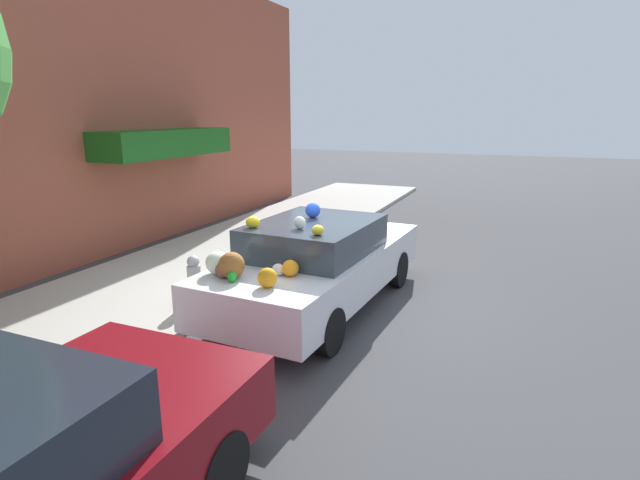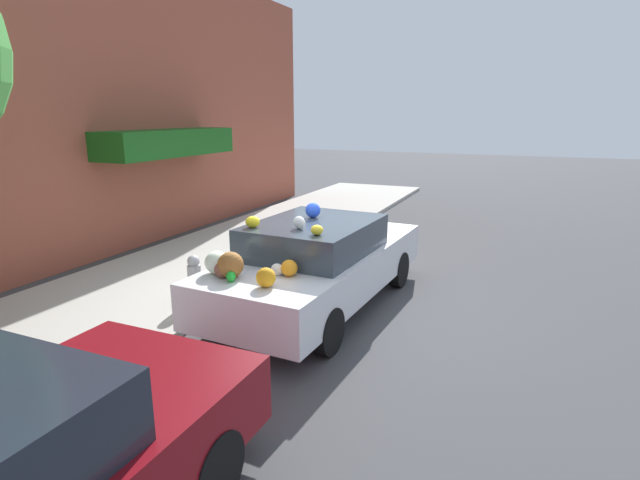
{
  "view_description": "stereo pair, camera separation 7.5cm",
  "coord_description": "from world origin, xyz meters",
  "views": [
    {
      "loc": [
        -6.41,
        -2.81,
        2.79
      ],
      "look_at": [
        0.0,
        -0.09,
        1.01
      ],
      "focal_mm": 28.0,
      "sensor_mm": 36.0,
      "label": 1
    },
    {
      "loc": [
        -6.38,
        -2.88,
        2.79
      ],
      "look_at": [
        0.0,
        -0.09,
        1.01
      ],
      "focal_mm": 28.0,
      "sensor_mm": 36.0,
      "label": 2
    }
  ],
  "objects": [
    {
      "name": "building_facade",
      "position": [
        0.11,
        4.92,
        2.96
      ],
      "size": [
        18.0,
        1.2,
        6.0
      ],
      "color": "#9E4C38",
      "rests_on": "ground"
    },
    {
      "name": "ground_plane",
      "position": [
        0.0,
        0.0,
        0.0
      ],
      "size": [
        60.0,
        60.0,
        0.0
      ],
      "primitive_type": "plane",
      "color": "#424244"
    },
    {
      "name": "art_car",
      "position": [
        -0.02,
        -0.08,
        0.7
      ],
      "size": [
        4.4,
        1.92,
        1.53
      ],
      "rotation": [
        0.0,
        0.0,
        -0.05
      ],
      "color": "silver",
      "rests_on": "ground"
    },
    {
      "name": "sidewalk_curb",
      "position": [
        0.0,
        2.7,
        0.05
      ],
      "size": [
        24.0,
        3.2,
        0.1
      ],
      "color": "#B2ADA3",
      "rests_on": "ground"
    },
    {
      "name": "fire_hydrant",
      "position": [
        -0.8,
        1.55,
        0.45
      ],
      "size": [
        0.2,
        0.2,
        0.7
      ],
      "color": "#B2B2B7",
      "rests_on": "sidewalk_curb"
    }
  ]
}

